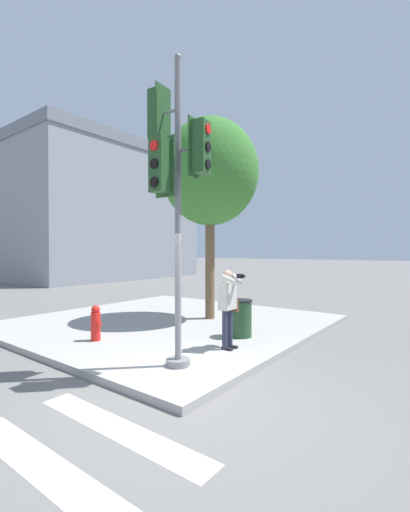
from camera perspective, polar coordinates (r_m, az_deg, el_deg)
The scene contains 8 objects.
ground_plane at distance 5.63m, azimuth -4.34°, elevation -22.07°, with size 160.00×160.00×0.00m, color slate.
sidewalk_corner at distance 10.35m, azimuth -6.03°, elevation -10.97°, with size 8.00×8.00×0.14m.
traffic_signal_pole at distance 6.20m, azimuth -5.15°, elevation 13.91°, with size 0.89×1.24×5.54m.
person_photographer at distance 7.27m, azimuth 3.91°, elevation -7.62°, with size 0.58×0.54×1.65m.
street_tree at distance 10.63m, azimuth 0.83°, elevation 13.67°, with size 2.92×2.92×6.04m.
fire_hydrant at distance 8.36m, azimuth -17.76°, elevation -10.60°, with size 0.21×0.27×0.81m.
trash_bin at distance 8.36m, azimuth 5.95°, elevation -10.25°, with size 0.55×0.55×0.88m.
building_right at distance 29.98m, azimuth -17.47°, elevation 6.81°, with size 13.99×10.25×10.59m.
Camera 1 is at (-3.88, -3.44, 2.20)m, focal length 24.00 mm.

